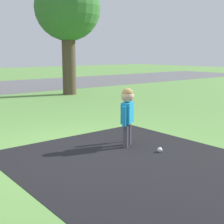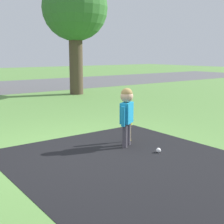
# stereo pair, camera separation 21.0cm
# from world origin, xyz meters

# --- Properties ---
(ground_plane) EXTENTS (60.00, 60.00, 0.00)m
(ground_plane) POSITION_xyz_m (0.00, 0.00, 0.00)
(ground_plane) COLOR #5B8C42
(child) EXTENTS (0.35, 0.26, 0.97)m
(child) POSITION_xyz_m (0.87, -0.11, 0.63)
(child) COLOR #4C4751
(child) RESTS_ON ground
(baseball_bat) EXTENTS (0.07, 0.07, 0.71)m
(baseball_bat) POSITION_xyz_m (1.10, 0.08, 0.46)
(baseball_bat) COLOR yellow
(baseball_bat) RESTS_ON ground
(sports_ball) EXTENTS (0.08, 0.08, 0.08)m
(sports_ball) POSITION_xyz_m (1.05, -0.68, 0.04)
(sports_ball) COLOR white
(sports_ball) RESTS_ON ground
(tree_near_driveway) EXTENTS (2.39, 2.39, 4.36)m
(tree_near_driveway) POSITION_xyz_m (3.67, 6.29, 3.08)
(tree_near_driveway) COLOR #4C3D2D
(tree_near_driveway) RESTS_ON ground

